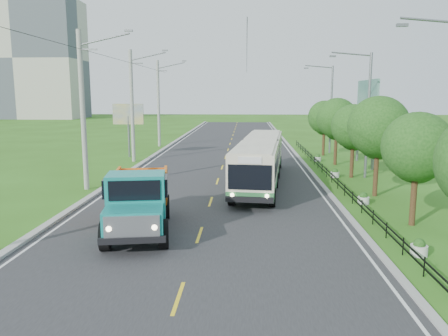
# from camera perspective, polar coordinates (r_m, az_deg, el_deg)

# --- Properties ---
(ground) EXTENTS (240.00, 240.00, 0.00)m
(ground) POSITION_cam_1_polar(r_m,az_deg,el_deg) (19.26, -3.22, -8.75)
(ground) COLOR #2E5C15
(ground) RESTS_ON ground
(road) EXTENTS (14.00, 120.00, 0.02)m
(road) POSITION_cam_1_polar(r_m,az_deg,el_deg) (38.71, -0.08, 0.57)
(road) COLOR #28282B
(road) RESTS_ON ground
(curb_left) EXTENTS (0.40, 120.00, 0.15)m
(curb_left) POSITION_cam_1_polar(r_m,az_deg,el_deg) (39.73, -10.51, 0.73)
(curb_left) COLOR #9E9E99
(curb_left) RESTS_ON ground
(curb_right) EXTENTS (0.30, 120.00, 0.10)m
(curb_right) POSITION_cam_1_polar(r_m,az_deg,el_deg) (38.99, 10.47, 0.53)
(curb_right) COLOR #9E9E99
(curb_right) RESTS_ON ground
(edge_line_left) EXTENTS (0.12, 120.00, 0.00)m
(edge_line_left) POSITION_cam_1_polar(r_m,az_deg,el_deg) (39.61, -9.73, 0.65)
(edge_line_left) COLOR silver
(edge_line_left) RESTS_ON road
(edge_line_right) EXTENTS (0.12, 120.00, 0.00)m
(edge_line_right) POSITION_cam_1_polar(r_m,az_deg,el_deg) (38.94, 9.74, 0.50)
(edge_line_right) COLOR silver
(edge_line_right) RESTS_ON road
(centre_dash) EXTENTS (0.12, 2.20, 0.00)m
(centre_dash) POSITION_cam_1_polar(r_m,az_deg,el_deg) (19.26, -3.22, -8.69)
(centre_dash) COLOR yellow
(centre_dash) RESTS_ON road
(railing_right) EXTENTS (0.04, 40.00, 0.60)m
(railing_right) POSITION_cam_1_polar(r_m,az_deg,el_deg) (33.24, 13.27, -0.67)
(railing_right) COLOR black
(railing_right) RESTS_ON ground
(pole_near) EXTENTS (3.51, 0.32, 10.00)m
(pole_near) POSITION_cam_1_polar(r_m,az_deg,el_deg) (29.07, -17.90, 7.21)
(pole_near) COLOR gray
(pole_near) RESTS_ON ground
(pole_mid) EXTENTS (3.51, 0.32, 10.00)m
(pole_mid) POSITION_cam_1_polar(r_m,az_deg,el_deg) (40.52, -11.87, 7.99)
(pole_mid) COLOR gray
(pole_mid) RESTS_ON ground
(pole_far) EXTENTS (3.51, 0.32, 10.00)m
(pole_far) POSITION_cam_1_polar(r_m,az_deg,el_deg) (52.21, -8.51, 8.39)
(pole_far) COLOR gray
(pole_far) RESTS_ON ground
(tree_second) EXTENTS (3.18, 3.26, 5.30)m
(tree_second) POSITION_cam_1_polar(r_m,az_deg,el_deg) (21.94, 23.90, 2.12)
(tree_second) COLOR #382314
(tree_second) RESTS_ON ground
(tree_third) EXTENTS (3.60, 3.62, 6.00)m
(tree_third) POSITION_cam_1_polar(r_m,az_deg,el_deg) (27.55, 19.55, 4.71)
(tree_third) COLOR #382314
(tree_third) RESTS_ON ground
(tree_fourth) EXTENTS (3.24, 3.31, 5.40)m
(tree_fourth) POSITION_cam_1_polar(r_m,az_deg,el_deg) (33.36, 16.59, 4.92)
(tree_fourth) COLOR #382314
(tree_fourth) RESTS_ON ground
(tree_fifth) EXTENTS (3.48, 3.52, 5.80)m
(tree_fifth) POSITION_cam_1_polar(r_m,az_deg,el_deg) (39.19, 14.56, 6.03)
(tree_fifth) COLOR #382314
(tree_fifth) RESTS_ON ground
(tree_back) EXTENTS (3.30, 3.36, 5.50)m
(tree_back) POSITION_cam_1_polar(r_m,az_deg,el_deg) (45.08, 13.02, 6.25)
(tree_back) COLOR #382314
(tree_back) RESTS_ON ground
(streetlight_mid) EXTENTS (3.02, 0.20, 9.07)m
(streetlight_mid) POSITION_cam_1_polar(r_m,az_deg,el_deg) (33.35, 18.08, 7.11)
(streetlight_mid) COLOR slate
(streetlight_mid) RESTS_ON ground
(streetlight_far) EXTENTS (3.02, 0.20, 9.07)m
(streetlight_far) POSITION_cam_1_polar(r_m,az_deg,el_deg) (47.00, 13.64, 7.88)
(streetlight_far) COLOR slate
(streetlight_far) RESTS_ON ground
(planter_front) EXTENTS (0.64, 0.64, 0.67)m
(planter_front) POSITION_cam_1_polar(r_m,az_deg,el_deg) (18.40, 24.12, -9.55)
(planter_front) COLOR silver
(planter_front) RESTS_ON ground
(planter_near) EXTENTS (0.64, 0.64, 0.67)m
(planter_near) POSITION_cam_1_polar(r_m,az_deg,el_deg) (25.72, 17.75, -3.86)
(planter_near) COLOR silver
(planter_near) RESTS_ON ground
(planter_mid) EXTENTS (0.64, 0.64, 0.67)m
(planter_mid) POSITION_cam_1_polar(r_m,az_deg,el_deg) (33.36, 14.28, -0.70)
(planter_mid) COLOR silver
(planter_mid) RESTS_ON ground
(planter_far) EXTENTS (0.64, 0.64, 0.67)m
(planter_far) POSITION_cam_1_polar(r_m,az_deg,el_deg) (41.13, 12.12, 1.27)
(planter_far) COLOR silver
(planter_far) RESTS_ON ground
(billboard_left) EXTENTS (3.00, 0.20, 5.20)m
(billboard_left) POSITION_cam_1_polar(r_m,az_deg,el_deg) (43.78, -12.40, 6.46)
(billboard_left) COLOR slate
(billboard_left) RESTS_ON ground
(billboard_right) EXTENTS (0.24, 6.00, 7.30)m
(billboard_right) POSITION_cam_1_polar(r_m,az_deg,el_deg) (39.56, 18.19, 8.05)
(billboard_right) COLOR slate
(billboard_right) RESTS_ON ground
(apartment_near) EXTENTS (28.00, 14.00, 30.00)m
(apartment_near) POSITION_cam_1_polar(r_m,az_deg,el_deg) (127.04, -24.39, 12.74)
(apartment_near) COLOR #B7B2A3
(apartment_near) RESTS_ON ground
(bus) EXTENTS (4.06, 15.72, 3.00)m
(bus) POSITION_cam_1_polar(r_m,az_deg,el_deg) (30.02, 4.77, 1.39)
(bus) COLOR #2B6B38
(bus) RESTS_ON ground
(dump_truck) EXTENTS (3.57, 6.99, 2.81)m
(dump_truck) POSITION_cam_1_polar(r_m,az_deg,el_deg) (19.69, -11.12, -3.71)
(dump_truck) COLOR #16867F
(dump_truck) RESTS_ON ground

